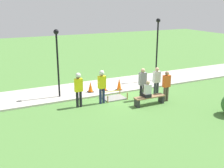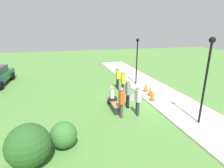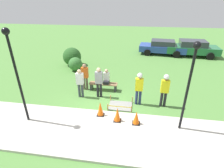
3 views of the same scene
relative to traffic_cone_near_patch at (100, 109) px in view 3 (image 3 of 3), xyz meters
name	(u,v)px [view 3 (image 3 of 3)]	position (x,y,z in m)	size (l,w,h in m)	color
ground_plane	(102,112)	(0.01, 0.37, -0.45)	(60.00, 60.00, 0.00)	#51843D
sidewalk	(95,132)	(0.01, -1.13, -0.40)	(28.00, 3.00, 0.10)	#BCB7AD
wet_concrete_patch	(120,106)	(0.85, 1.02, -0.41)	(1.24, 0.95, 0.38)	gray
traffic_cone_near_patch	(100,109)	(0.00, 0.00, 0.00)	(0.34, 0.34, 0.71)	black
traffic_cone_far_patch	(117,115)	(0.85, -0.31, -0.02)	(0.34, 0.34, 0.68)	black
traffic_cone_sidewalk_edge	(136,118)	(1.69, -0.38, -0.04)	(0.34, 0.34, 0.63)	black
park_bench	(103,85)	(-0.39, 2.69, -0.12)	(1.71, 0.44, 0.47)	#2D2D33
person_seated_on_bench	(106,78)	(-0.20, 2.74, 0.37)	(0.36, 0.44, 0.89)	black
worker_supervisor	(139,86)	(1.75, 1.40, 0.63)	(0.40, 0.26, 1.81)	navy
worker_assistant	(165,88)	(3.02, 1.39, 0.63)	(0.40, 0.26, 1.81)	black
bystander_in_orange_shirt	(85,75)	(-1.49, 2.61, 0.49)	(0.40, 0.22, 1.67)	brown
bystander_in_gray_shirt	(80,82)	(-1.50, 1.69, 0.50)	(0.40, 0.22, 1.69)	#383D47
bystander_in_white_shirt	(99,81)	(-0.46, 1.86, 0.56)	(0.40, 0.23, 1.78)	black
lamppost_near	(191,76)	(3.55, -0.39, 2.10)	(0.28, 0.28, 3.72)	black
lamppost_far	(14,65)	(-3.21, -0.84, 2.31)	(0.28, 0.28, 4.09)	black
parked_car_blue	(162,47)	(3.94, 11.19, 0.28)	(4.62, 2.41, 1.40)	#28479E
parked_car_green	(192,48)	(6.73, 11.03, 0.34)	(4.87, 2.35, 1.51)	#236B3D
shrub_rounded_near	(75,64)	(-3.17, 5.57, 0.08)	(1.06, 1.06, 1.06)	#387033
shrub_rounded_mid	(72,57)	(-3.84, 6.71, 0.29)	(1.50, 1.50, 1.50)	#285623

